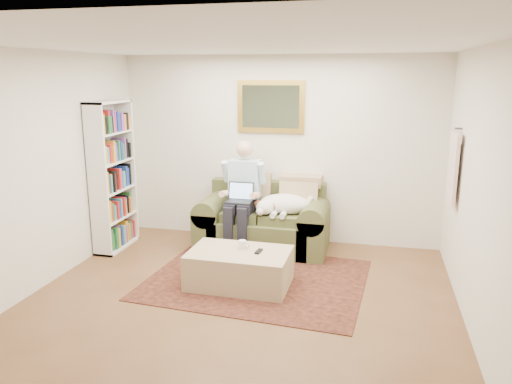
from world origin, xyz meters
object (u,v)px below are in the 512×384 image
at_px(sofa, 263,227).
at_px(bookshelf, 112,176).
at_px(coffee_mug, 242,245).
at_px(ottoman, 240,268).
at_px(seated_man, 241,198).
at_px(laptop, 240,196).
at_px(sleeping_dog, 285,204).

bearing_deg(sofa, bookshelf, -167.96).
bearing_deg(coffee_mug, ottoman, -97.71).
bearing_deg(seated_man, coffee_mug, -74.26).
bearing_deg(ottoman, sofa, 90.67).
height_order(seated_man, ottoman, seated_man).
bearing_deg(ottoman, laptop, 104.91).
xyz_separation_m(sofa, laptop, (-0.26, -0.23, 0.47)).
bearing_deg(sofa, ottoman, -89.33).
height_order(sofa, coffee_mug, sofa).
distance_m(sofa, coffee_mug, 1.20).
bearing_deg(sleeping_dog, sofa, 164.26).
xyz_separation_m(laptop, bookshelf, (-1.72, -0.19, 0.23)).
bearing_deg(laptop, ottoman, -75.09).
relative_size(laptop, ottoman, 0.30).
bearing_deg(sleeping_dog, laptop, -166.36).
xyz_separation_m(seated_man, ottoman, (0.28, -1.11, -0.53)).
bearing_deg(sofa, laptop, -138.98).
bearing_deg(sleeping_dog, bookshelf, -171.72).
relative_size(sleeping_dog, bookshelf, 0.36).
distance_m(sleeping_dog, ottoman, 1.31).
height_order(laptop, coffee_mug, laptop).
distance_m(seated_man, laptop, 0.08).
distance_m(sofa, seated_man, 0.53).
bearing_deg(seated_man, sofa, 31.45).
relative_size(seated_man, bookshelf, 0.74).
height_order(seated_man, sleeping_dog, seated_man).
xyz_separation_m(ottoman, bookshelf, (-2.00, 0.85, 0.80)).
distance_m(sofa, sleeping_dog, 0.49).
distance_m(sleeping_dog, bookshelf, 2.35).
relative_size(laptop, sleeping_dog, 0.47).
bearing_deg(ottoman, bookshelf, 157.03).
bearing_deg(bookshelf, laptop, 6.45).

